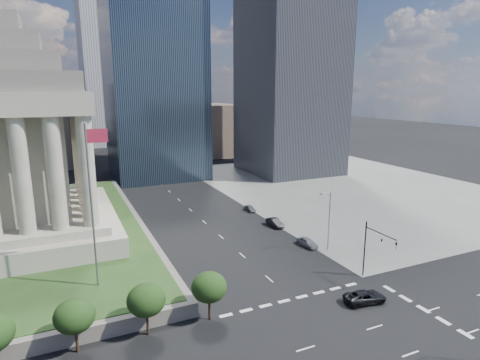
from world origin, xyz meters
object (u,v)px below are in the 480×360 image
flagpole (92,198)px  traffic_signal_ne (375,245)px  pickup_truck (365,297)px  parked_sedan_near (308,242)px  parked_sedan_far (250,208)px  parked_sedan_mid (275,223)px  street_lamp_north (328,217)px

flagpole → traffic_signal_ne: size_ratio=2.50×
pickup_truck → parked_sedan_near: 18.60m
parked_sedan_far → parked_sedan_mid: bearing=-89.0°
traffic_signal_ne → parked_sedan_mid: (-1.00, 25.28, -4.50)m
traffic_signal_ne → parked_sedan_near: size_ratio=1.91×
parked_sedan_mid → parked_sedan_far: 10.96m
traffic_signal_ne → parked_sedan_far: size_ratio=2.16×
street_lamp_north → parked_sedan_mid: 14.93m
traffic_signal_ne → parked_sedan_mid: bearing=92.3°
street_lamp_north → pickup_truck: street_lamp_north is taller
flagpole → traffic_signal_ne: 36.69m
pickup_truck → parked_sedan_far: bearing=3.2°
traffic_signal_ne → parked_sedan_far: (-1.00, 36.24, -4.62)m
street_lamp_north → parked_sedan_mid: bearing=97.5°
pickup_truck → parked_sedan_far: (3.79, 40.31, -0.10)m
pickup_truck → parked_sedan_near: (3.80, 18.20, -0.02)m
pickup_truck → parked_sedan_far: 40.49m
parked_sedan_mid → street_lamp_north: bearing=-84.8°
parked_sedan_near → parked_sedan_far: bearing=86.1°
pickup_truck → parked_sedan_near: bearing=-3.2°
parked_sedan_mid → parked_sedan_far: bearing=87.7°
traffic_signal_ne → pickup_truck: bearing=-139.7°
flagpole → parked_sedan_mid: size_ratio=4.41×
pickup_truck → parked_sedan_near: size_ratio=1.26×
traffic_signal_ne → parked_sedan_mid: size_ratio=1.76×
parked_sedan_near → parked_sedan_far: parked_sedan_near is taller
flagpole → parked_sedan_near: bearing=6.6°
pickup_truck → parked_sedan_mid: size_ratio=1.16×
parked_sedan_mid → parked_sedan_near: bearing=-92.3°
street_lamp_north → parked_sedan_near: 5.99m
flagpole → pickup_truck: size_ratio=3.79×
pickup_truck → parked_sedan_mid: bearing=1.2°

